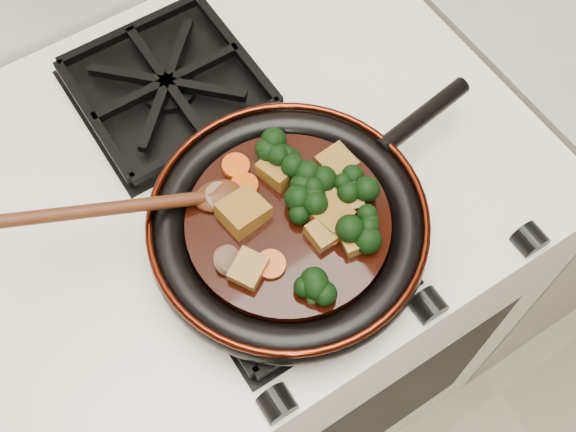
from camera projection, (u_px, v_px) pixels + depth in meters
stove at (244, 300)px, 1.29m from camera, size 0.76×0.60×0.90m
burner_grate_front at (285, 251)px, 0.83m from camera, size 0.23×0.23×0.03m
burner_grate_back at (168, 87)px, 0.93m from camera, size 0.23×0.23×0.03m
skillet at (290, 226)px, 0.81m from camera, size 0.44×0.32×0.05m
braising_sauce at (288, 225)px, 0.80m from camera, size 0.23×0.23×0.02m
tofu_cube_0 at (243, 212)px, 0.79m from camera, size 0.05×0.05×0.03m
tofu_cube_1 at (325, 232)px, 0.78m from camera, size 0.04×0.03×0.02m
tofu_cube_2 at (280, 169)px, 0.81m from camera, size 0.05×0.05×0.03m
tofu_cube_3 at (337, 164)px, 0.82m from camera, size 0.04×0.04×0.02m
tofu_cube_4 at (248, 269)px, 0.76m from camera, size 0.05×0.05×0.03m
tofu_cube_5 at (330, 215)px, 0.79m from camera, size 0.05×0.05×0.02m
tofu_cube_6 at (357, 238)px, 0.78m from camera, size 0.04×0.04×0.02m
tofu_cube_7 at (348, 199)px, 0.80m from camera, size 0.04×0.04×0.03m
broccoli_floret_0 at (288, 161)px, 0.81m from camera, size 0.08×0.09×0.07m
broccoli_floret_1 at (350, 190)px, 0.80m from camera, size 0.08×0.08×0.06m
broccoli_floret_2 at (275, 155)px, 0.82m from camera, size 0.08×0.09×0.07m
broccoli_floret_3 at (312, 296)px, 0.74m from camera, size 0.08×0.08×0.05m
broccoli_floret_4 at (311, 185)px, 0.80m from camera, size 0.08×0.08×0.06m
broccoli_floret_5 at (305, 209)px, 0.79m from camera, size 0.07×0.07×0.06m
broccoli_floret_6 at (363, 231)px, 0.77m from camera, size 0.09×0.09×0.06m
carrot_coin_0 at (341, 163)px, 0.82m from camera, size 0.03×0.03×0.01m
carrot_coin_1 at (327, 233)px, 0.78m from camera, size 0.03×0.03×0.02m
carrot_coin_2 at (244, 186)px, 0.81m from camera, size 0.03×0.03×0.01m
carrot_coin_3 at (236, 166)px, 0.82m from camera, size 0.03×0.03×0.01m
carrot_coin_4 at (271, 264)px, 0.76m from camera, size 0.03×0.03×0.01m
carrot_coin_5 at (338, 223)px, 0.79m from camera, size 0.03×0.03×0.01m
mushroom_slice_0 at (228, 260)px, 0.76m from camera, size 0.04×0.04×0.03m
mushroom_slice_1 at (218, 197)px, 0.80m from camera, size 0.05×0.05×0.02m
mushroom_slice_2 at (350, 184)px, 0.81m from camera, size 0.04×0.03×0.03m
wooden_spoon at (157, 203)px, 0.78m from camera, size 0.15×0.07×0.24m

